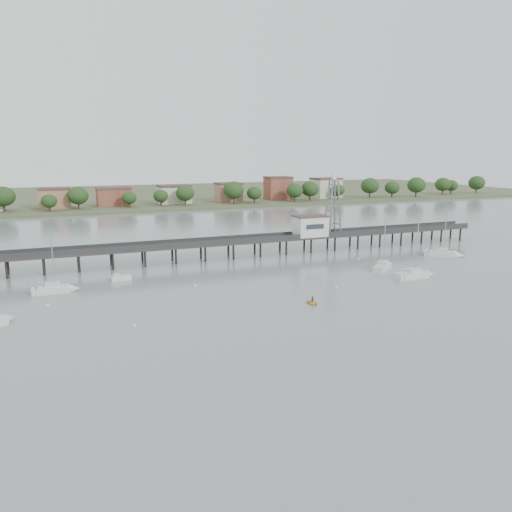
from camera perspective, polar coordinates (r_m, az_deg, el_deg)
The scene contains 13 objects.
ground_plane at distance 67.34m, azimuth 11.48°, elevation -10.33°, with size 500.00×500.00×0.00m, color slate.
pier at distance 119.01m, azimuth -4.48°, elevation 1.44°, with size 150.00×5.00×5.50m.
pier_building at distance 128.18m, azimuth 6.23°, elevation 3.45°, with size 8.40×5.40×5.30m.
lattice_tower at distance 130.80m, azimuth 8.80°, elevation 5.51°, with size 3.20×3.20×15.50m.
sailboat_d at distance 106.87m, azimuth 18.12°, elevation -2.03°, with size 8.47×2.60×13.91m.
sailboat_c at distance 112.66m, azimuth 14.44°, elevation -1.13°, with size 7.65×6.64×13.06m.
sailboat_e at distance 130.68m, azimuth 21.05°, elevation 0.21°, with size 7.93×7.36×13.85m.
sailboat_b at distance 97.76m, azimuth -21.53°, elevation -3.53°, with size 7.56×2.29×12.51m.
white_tender at distance 103.29m, azimuth -15.23°, elevation -2.43°, with size 3.98×1.83×1.51m.
yellow_dinghy at distance 84.91m, azimuth 6.45°, elevation -5.47°, with size 1.86×0.54×2.60m, color yellow.
dinghy_occupant at distance 84.91m, azimuth 6.45°, elevation -5.47°, with size 0.41×1.12×0.27m, color black.
mooring_buoys at distance 96.20m, azimuth 2.30°, elevation -3.29°, with size 87.63×27.99×0.39m.
far_shore at distance 294.42m, azimuth -15.12°, elevation 6.67°, with size 500.00×170.00×10.40m.
Camera 1 is at (-35.12, -51.70, 25.06)m, focal length 35.00 mm.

